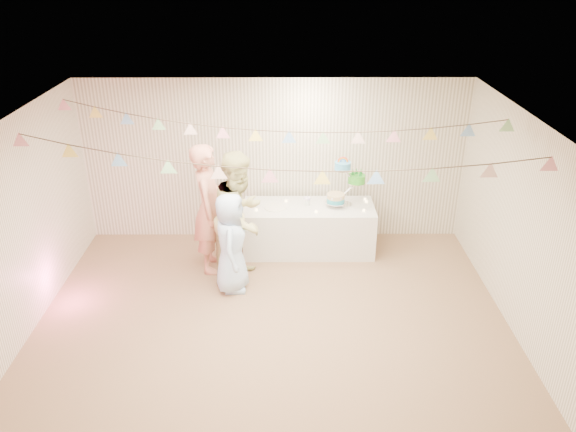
{
  "coord_description": "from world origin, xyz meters",
  "views": [
    {
      "loc": [
        0.17,
        -5.83,
        4.33
      ],
      "look_at": [
        0.2,
        0.8,
        1.15
      ],
      "focal_mm": 35.0,
      "sensor_mm": 36.0,
      "label": 1
    }
  ],
  "objects_px": {
    "cake_stand": "(346,183)",
    "person_adult_a": "(209,208)",
    "table": "(309,228)",
    "person_child": "(231,243)",
    "person_adult_b": "(240,217)"
  },
  "relations": [
    {
      "from": "table",
      "to": "person_child",
      "type": "distance_m",
      "value": 1.6
    },
    {
      "from": "table",
      "to": "person_adult_a",
      "type": "height_order",
      "value": "person_adult_a"
    },
    {
      "from": "person_adult_a",
      "to": "person_child",
      "type": "relative_size",
      "value": 1.34
    },
    {
      "from": "table",
      "to": "person_adult_b",
      "type": "height_order",
      "value": "person_adult_b"
    },
    {
      "from": "table",
      "to": "person_adult_b",
      "type": "bearing_deg",
      "value": -140.58
    },
    {
      "from": "person_adult_a",
      "to": "person_child",
      "type": "height_order",
      "value": "person_adult_a"
    },
    {
      "from": "person_adult_b",
      "to": "person_child",
      "type": "xyz_separation_m",
      "value": [
        -0.11,
        -0.3,
        -0.24
      ]
    },
    {
      "from": "cake_stand",
      "to": "person_adult_a",
      "type": "relative_size",
      "value": 0.38
    },
    {
      "from": "person_adult_b",
      "to": "person_child",
      "type": "distance_m",
      "value": 0.4
    },
    {
      "from": "cake_stand",
      "to": "person_adult_b",
      "type": "relative_size",
      "value": 0.38
    },
    {
      "from": "cake_stand",
      "to": "person_adult_b",
      "type": "distance_m",
      "value": 1.77
    },
    {
      "from": "table",
      "to": "cake_stand",
      "type": "relative_size",
      "value": 2.73
    },
    {
      "from": "cake_stand",
      "to": "person_adult_a",
      "type": "height_order",
      "value": "person_adult_a"
    },
    {
      "from": "person_adult_b",
      "to": "person_adult_a",
      "type": "bearing_deg",
      "value": 85.71
    },
    {
      "from": "person_adult_a",
      "to": "table",
      "type": "bearing_deg",
      "value": -70.04
    }
  ]
}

